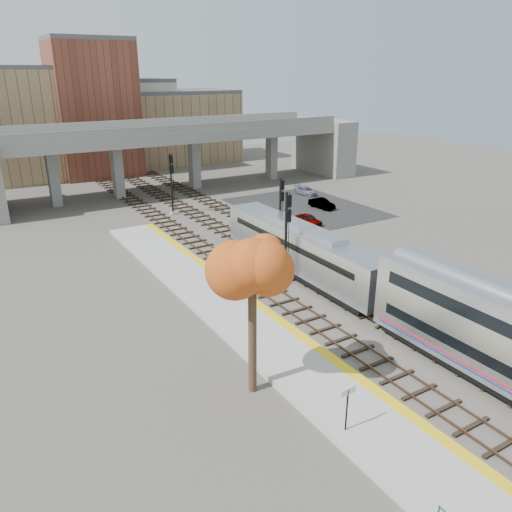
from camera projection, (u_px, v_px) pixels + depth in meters
ground at (385, 332)px, 32.39m from camera, size 160.00×160.00×0.00m
platform at (294, 361)px, 28.83m from camera, size 4.50×60.00×0.35m
yellow_strip at (320, 350)px, 29.68m from camera, size 0.70×60.00×0.01m
tracks at (288, 267)px, 42.85m from camera, size 10.70×95.00×0.25m
overpass at (180, 148)px, 68.86m from camera, size 54.00×12.00×9.50m
buildings_far at (109, 121)px, 83.69m from camera, size 43.00×21.00×20.60m
parking_lot at (305, 207)px, 61.61m from camera, size 14.00×18.00×0.04m
locomotive at (302, 249)px, 40.73m from camera, size 3.02×19.05×4.10m
signal_mast_near at (286, 239)px, 38.55m from camera, size 0.60×0.64×7.39m
signal_mast_mid at (280, 215)px, 46.29m from camera, size 0.60×0.64×6.77m
signal_mast_far at (172, 185)px, 57.45m from camera, size 0.60×0.64×7.11m
station_sign at (347, 400)px, 22.53m from camera, size 0.90×0.10×2.27m
tree at (252, 272)px, 24.15m from camera, size 3.60×3.60×9.15m
car_a at (309, 219)px, 54.58m from camera, size 1.81×3.53×1.15m
car_b at (322, 204)px, 60.95m from camera, size 1.67×3.75×1.20m
car_c at (306, 191)px, 67.64m from camera, size 1.87×3.81×1.07m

